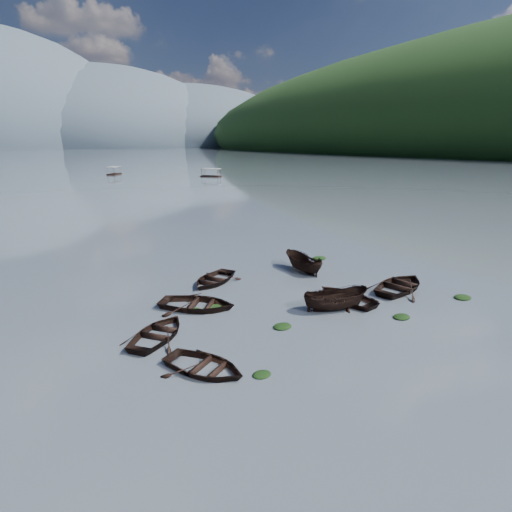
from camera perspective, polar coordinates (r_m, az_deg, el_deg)
ground_plane at (r=21.23m, az=16.65°, el=-13.06°), size 2400.00×2400.00×0.00m
haze_mtn_c at (r=925.43m, az=-20.69°, el=14.39°), size 520.00×520.00×260.00m
haze_mtn_d at (r=971.71m, az=-9.83°, el=15.18°), size 520.00×520.00×220.00m
rowboat_0 at (r=19.12m, az=-7.39°, el=-15.93°), size 4.64×5.01×0.85m
rowboat_1 at (r=22.41m, az=-13.68°, el=-11.20°), size 5.19×5.11×0.88m
rowboat_2 at (r=25.57m, az=11.18°, el=-7.52°), size 4.44×2.72×1.61m
rowboat_3 at (r=27.16m, az=12.74°, el=-6.19°), size 3.74×4.79×0.91m
rowboat_4 at (r=30.17m, az=19.90°, el=-4.50°), size 5.86×4.87×1.05m
rowboat_6 at (r=25.55m, az=-8.38°, el=-7.40°), size 5.92×5.76×1.00m
rowboat_7 at (r=29.92m, az=-6.08°, el=-3.77°), size 5.48×5.15×0.92m
rowboat_8 at (r=32.47m, az=6.68°, el=-2.19°), size 1.62×4.24×1.64m
weed_clump_0 at (r=22.89m, az=3.80°, el=-10.15°), size 1.09×0.89×0.24m
weed_clump_1 at (r=18.66m, az=0.84°, el=-16.68°), size 0.88×0.70×0.19m
weed_clump_2 at (r=25.52m, az=20.07°, el=-8.28°), size 1.08×0.86×0.23m
weed_clump_3 at (r=27.75m, az=13.97°, el=-5.79°), size 0.89×0.76×0.20m
weed_clump_4 at (r=30.19m, az=27.41°, el=-5.38°), size 1.22×0.97×0.25m
weed_clump_5 at (r=25.18m, az=-8.74°, el=-7.78°), size 0.93×0.75×0.20m
weed_clump_6 at (r=25.41m, az=-6.05°, el=-7.45°), size 1.10×0.92×0.23m
weed_clump_7 at (r=36.09m, az=9.05°, el=-0.42°), size 1.25×1.00×0.27m
pontoon_centre at (r=137.23m, az=-19.58°, el=10.89°), size 5.53×6.71×2.41m
pontoon_right at (r=122.68m, az=-6.42°, el=11.19°), size 5.86×6.23×2.32m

